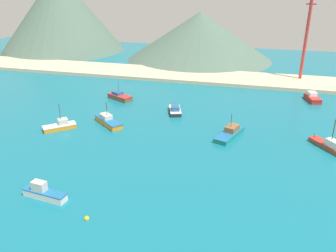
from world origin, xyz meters
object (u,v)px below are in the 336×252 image
(fishing_boat_2, at_px, (330,146))
(fishing_boat_7, at_px, (44,193))
(fishing_boat_6, at_px, (230,133))
(fishing_boat_8, at_px, (60,126))
(fishing_boat_5, at_px, (120,97))
(fishing_boat_0, at_px, (312,98))
(radio_tower, at_px, (307,35))
(buoy_0, at_px, (87,218))
(fishing_boat_11, at_px, (108,121))
(fishing_boat_9, at_px, (175,110))

(fishing_boat_2, bearing_deg, fishing_boat_7, -147.16)
(fishing_boat_6, height_order, fishing_boat_8, fishing_boat_8)
(fishing_boat_2, bearing_deg, fishing_boat_8, -175.27)
(fishing_boat_7, bearing_deg, fishing_boat_5, 98.42)
(fishing_boat_6, relative_size, fishing_boat_8, 1.45)
(fishing_boat_0, distance_m, fishing_boat_6, 38.07)
(fishing_boat_8, bearing_deg, radio_tower, 45.12)
(fishing_boat_7, relative_size, buoy_0, 10.21)
(fishing_boat_5, bearing_deg, fishing_boat_6, -27.72)
(fishing_boat_0, bearing_deg, fishing_boat_5, -166.44)
(fishing_boat_8, distance_m, fishing_boat_11, 11.42)
(fishing_boat_0, relative_size, fishing_boat_8, 1.02)
(fishing_boat_0, xyz_separation_m, fishing_boat_11, (-51.09, -32.36, -0.08))
(fishing_boat_9, bearing_deg, fishing_boat_2, -18.88)
(fishing_boat_8, bearing_deg, fishing_boat_2, 4.73)
(fishing_boat_7, relative_size, fishing_boat_11, 0.86)
(fishing_boat_5, distance_m, fishing_boat_11, 19.47)
(fishing_boat_6, relative_size, radio_tower, 0.34)
(fishing_boat_6, relative_size, fishing_boat_11, 1.16)
(fishing_boat_6, height_order, buoy_0, fishing_boat_6)
(fishing_boat_7, bearing_deg, fishing_boat_8, 115.95)
(fishing_boat_2, distance_m, fishing_boat_9, 38.89)
(fishing_boat_2, xyz_separation_m, fishing_boat_5, (-55.71, 19.61, -0.00))
(fishing_boat_0, xyz_separation_m, fishing_boat_7, (-48.27, -64.18, 0.03))
(fishing_boat_2, distance_m, fishing_boat_7, 57.37)
(fishing_boat_2, xyz_separation_m, fishing_boat_9, (-36.80, 12.58, -0.02))
(buoy_0, bearing_deg, radio_tower, 67.35)
(fishing_boat_11, bearing_deg, radio_tower, 47.44)
(fishing_boat_5, distance_m, buoy_0, 56.55)
(fishing_boat_8, distance_m, radio_tower, 85.02)
(fishing_boat_0, distance_m, fishing_boat_5, 57.38)
(fishing_boat_2, bearing_deg, buoy_0, -138.51)
(fishing_boat_9, distance_m, radio_tower, 56.45)
(fishing_boat_0, xyz_separation_m, fishing_boat_8, (-60.96, -38.11, -0.11))
(fishing_boat_6, height_order, fishing_boat_7, fishing_boat_6)
(fishing_boat_11, bearing_deg, fishing_boat_6, 1.29)
(fishing_boat_6, bearing_deg, fishing_boat_0, 56.34)
(fishing_boat_0, relative_size, radio_tower, 0.24)
(fishing_boat_0, height_order, fishing_boat_8, fishing_boat_8)
(fishing_boat_9, xyz_separation_m, buoy_0, (-2.06, -46.95, -0.71))
(fishing_boat_8, height_order, buoy_0, fishing_boat_8)
(fishing_boat_5, height_order, radio_tower, radio_tower)
(radio_tower, bearing_deg, fishing_boat_7, -118.49)
(fishing_boat_7, distance_m, radio_tower, 98.27)
(fishing_boat_0, xyz_separation_m, fishing_boat_5, (-55.78, -13.46, -0.09))
(fishing_boat_6, bearing_deg, fishing_boat_7, -129.90)
(fishing_boat_11, bearing_deg, fishing_boat_9, 39.85)
(fishing_boat_5, bearing_deg, fishing_boat_2, -19.39)
(fishing_boat_5, bearing_deg, fishing_boat_0, 13.56)
(fishing_boat_0, relative_size, fishing_boat_5, 0.88)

